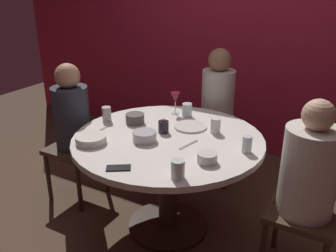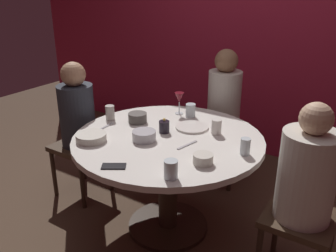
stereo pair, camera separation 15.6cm
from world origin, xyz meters
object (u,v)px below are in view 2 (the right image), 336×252
bowl_sauce_side (91,137)px  bowl_serving_large (144,136)px  cup_by_right_diner (191,110)px  wine_glass (179,98)px  cup_far_edge (171,169)px  dining_table (168,157)px  seated_diner_left (77,116)px  dinner_plate (192,127)px  cup_center_front (216,127)px  cup_by_left_diner (245,146)px  bowl_small_white (138,118)px  bowl_salad_center (203,159)px  cell_phone (114,166)px  candle_holder (164,127)px  cup_near_candle (110,113)px  seated_diner_back (224,103)px  seated_diner_right (306,178)px

bowl_sauce_side → bowl_serving_large: bearing=34.5°
bowl_sauce_side → cup_by_right_diner: 0.83m
wine_glass → cup_far_edge: 1.02m
dining_table → seated_diner_left: 0.90m
wine_glass → cup_far_edge: size_ratio=1.66×
dinner_plate → cup_center_front: bearing=-0.7°
dining_table → cup_far_edge: 0.60m
cup_by_left_diner → bowl_small_white: bearing=175.8°
wine_glass → cup_center_front: (0.43, -0.21, -0.07)m
cup_far_edge → dining_table: bearing=124.9°
bowl_salad_center → cup_by_right_diner: bearing=125.4°
bowl_sauce_side → cup_by_left_diner: 1.01m
cell_phone → bowl_serving_large: bowl_serving_large is taller
candle_holder → bowl_serving_large: 0.19m
bowl_salad_center → cup_near_candle: (-0.94, 0.24, 0.03)m
seated_diner_back → seated_diner_right: 1.29m
wine_glass → dinner_plate: wine_glass is taller
candle_holder → cup_by_right_diner: (-0.00, 0.38, 0.01)m
seated_diner_right → bowl_small_white: seated_diner_right is taller
dinner_plate → bowl_sauce_side: (-0.45, -0.57, 0.02)m
cup_near_candle → bowl_small_white: bearing=19.5°
seated_diner_back → dinner_plate: seated_diner_back is taller
cup_by_right_diner → cup_far_edge: cup_far_edge is taller
bowl_sauce_side → dinner_plate: bearing=51.3°
seated_diner_back → bowl_salad_center: 1.17m
bowl_serving_large → cup_far_edge: size_ratio=1.50×
cup_by_left_diner → cup_by_right_diner: (-0.61, 0.39, -0.00)m
dining_table → seated_diner_back: 0.91m
seated_diner_left → bowl_sauce_side: (0.49, -0.34, 0.06)m
bowl_salad_center → bowl_serving_large: bearing=171.2°
bowl_serving_large → seated_diner_right: bearing=7.5°
wine_glass → bowl_serving_large: 0.58m
cell_phone → cup_by_left_diner: cup_by_left_diner is taller
candle_holder → bowl_serving_large: size_ratio=0.68×
cell_phone → dining_table: bearing=144.1°
cup_center_front → dining_table: bearing=-138.5°
seated_diner_back → cup_by_left_diner: bearing=32.4°
dinner_plate → cup_far_edge: size_ratio=2.28×
cell_phone → bowl_salad_center: bowl_salad_center is taller
seated_diner_left → seated_diner_right: seated_diner_right is taller
dining_table → cup_by_right_diner: bearing=99.1°
dinner_plate → cup_by_right_diner: (-0.13, 0.20, 0.05)m
seated_diner_right → wine_glass: (-1.11, 0.43, 0.16)m
bowl_serving_large → bowl_small_white: 0.34m
bowl_serving_large → bowl_salad_center: (0.49, -0.08, -0.00)m
bowl_salad_center → cup_far_edge: bearing=-105.3°
bowl_salad_center → cup_center_front: (-0.13, 0.44, 0.02)m
seated_diner_back → wine_glass: (-0.18, -0.46, 0.13)m
cup_center_front → cup_near_candle: bearing=-166.2°
bowl_small_white → cup_near_candle: 0.22m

